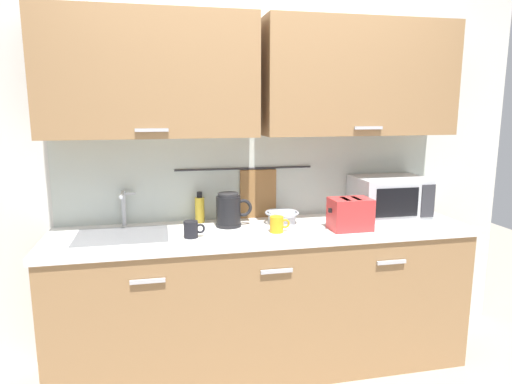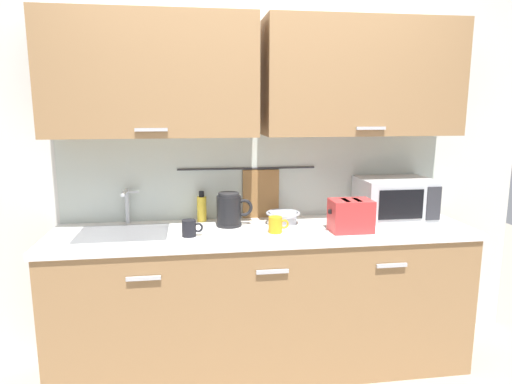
# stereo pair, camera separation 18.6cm
# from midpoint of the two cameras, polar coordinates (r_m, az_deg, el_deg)

# --- Properties ---
(counter_unit) EXTENTS (2.53, 0.64, 0.90)m
(counter_unit) POSITION_cam_midpoint_polar(r_m,az_deg,el_deg) (2.89, -1.15, -13.12)
(counter_unit) COLOR #997047
(counter_unit) RESTS_ON ground
(back_wall_assembly) EXTENTS (3.70, 0.41, 2.50)m
(back_wall_assembly) POSITION_cam_midpoint_polar(r_m,az_deg,el_deg) (2.88, -1.91, 8.63)
(back_wall_assembly) COLOR silver
(back_wall_assembly) RESTS_ON ground
(sink_faucet) EXTENTS (0.09, 0.17, 0.22)m
(sink_faucet) POSITION_cam_midpoint_polar(r_m,az_deg,el_deg) (2.90, -18.14, -1.39)
(sink_faucet) COLOR #B2B5BA
(sink_faucet) RESTS_ON counter_unit
(microwave) EXTENTS (0.46, 0.35, 0.27)m
(microwave) POSITION_cam_midpoint_polar(r_m,az_deg,el_deg) (3.10, 14.79, -0.63)
(microwave) COLOR silver
(microwave) RESTS_ON counter_unit
(electric_kettle) EXTENTS (0.23, 0.16, 0.21)m
(electric_kettle) POSITION_cam_midpoint_polar(r_m,az_deg,el_deg) (2.78, -5.33, -2.31)
(electric_kettle) COLOR black
(electric_kettle) RESTS_ON counter_unit
(dish_soap_bottle) EXTENTS (0.06, 0.06, 0.20)m
(dish_soap_bottle) POSITION_cam_midpoint_polar(r_m,az_deg,el_deg) (2.91, -8.93, -2.13)
(dish_soap_bottle) COLOR yellow
(dish_soap_bottle) RESTS_ON counter_unit
(mug_near_sink) EXTENTS (0.12, 0.08, 0.09)m
(mug_near_sink) POSITION_cam_midpoint_polar(r_m,az_deg,el_deg) (2.58, -10.20, -4.67)
(mug_near_sink) COLOR black
(mug_near_sink) RESTS_ON counter_unit
(mixing_bowl) EXTENTS (0.21, 0.21, 0.08)m
(mixing_bowl) POSITION_cam_midpoint_polar(r_m,az_deg,el_deg) (2.85, 1.42, -3.11)
(mixing_bowl) COLOR #A5ADB7
(mixing_bowl) RESTS_ON counter_unit
(toaster) EXTENTS (0.26, 0.17, 0.19)m
(toaster) POSITION_cam_midpoint_polar(r_m,az_deg,el_deg) (2.74, 9.90, -2.76)
(toaster) COLOR red
(toaster) RESTS_ON counter_unit
(mug_by_kettle) EXTENTS (0.12, 0.08, 0.09)m
(mug_by_kettle) POSITION_cam_midpoint_polar(r_m,az_deg,el_deg) (2.65, 0.67, -4.12)
(mug_by_kettle) COLOR orange
(mug_by_kettle) RESTS_ON counter_unit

